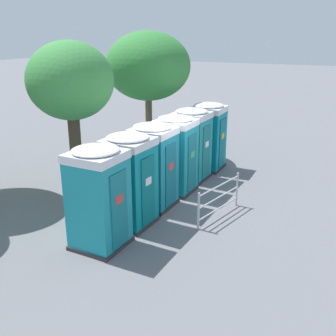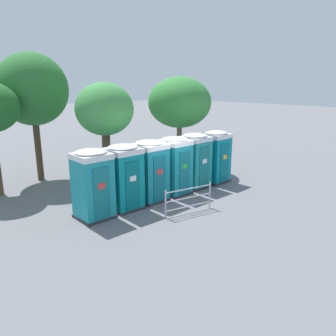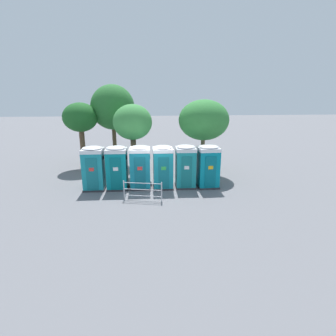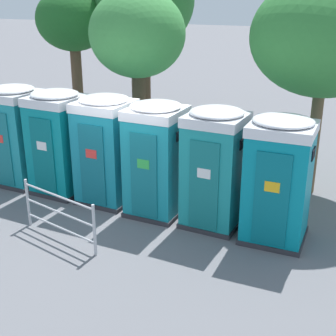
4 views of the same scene
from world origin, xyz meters
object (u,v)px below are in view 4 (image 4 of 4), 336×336
Objects in this scene: portapotty_4 at (215,167)px; event_barrier at (59,214)px; portapotty_0 at (16,135)px; street_tree_0 at (326,37)px; portapotty_1 at (59,142)px; portapotty_3 at (156,159)px; street_tree_1 at (73,21)px; portapotty_2 at (106,149)px; street_tree_2 at (137,36)px; portapotty_5 at (278,179)px.

event_barrier is at bearing -142.84° from portapotty_4.
street_tree_0 is (6.97, 2.45, 2.45)m from portapotty_0.
portapotty_1 and portapotty_3 have the same top height.
portapotty_1 is at bearing -59.89° from street_tree_1.
street_tree_1 reaches higher than portapotty_0.
portapotty_3 is (4.01, -0.15, 0.00)m from portapotty_0.
portapotty_4 is at bearing 0.69° from portapotty_3.
portapotty_3 is (1.34, -0.11, 0.00)m from portapotty_2.
street_tree_1 is at bearing 162.76° from street_tree_0.
event_barrier is at bearing -58.27° from street_tree_1.
portapotty_1 is 1.34m from portapotty_2.
street_tree_0 is 6.92m from event_barrier.
portapotty_0 is 4.04m from street_tree_2.
street_tree_2 is at bearing 124.36° from portapotty_3.
portapotty_1 is 0.50× the size of street_tree_0.
street_tree_2 is at bearing 69.95° from portapotty_1.
street_tree_2 reaches higher than portapotty_0.
street_tree_0 reaches higher than street_tree_2.
street_tree_1 reaches higher than portapotty_3.
portapotty_0 is at bearing 177.86° from portapotty_3.
street_tree_1 is (-5.67, 5.27, 2.44)m from portapotty_3.
portapotty_0 is at bearing 179.08° from portapotty_2.
street_tree_1 is at bearing 129.98° from portapotty_2.
street_tree_0 is (4.29, 2.49, 2.45)m from portapotty_2.
portapotty_1 is 3.51m from street_tree_2.
portapotty_1 is 0.52× the size of street_tree_1.
portapotty_2 is at bearing -0.92° from portapotty_0.
portapotty_1 and portapotty_2 have the same top height.
portapotty_0 is 0.52× the size of street_tree_1.
portapotty_2 and portapotty_5 have the same top height.
street_tree_1 is (-2.99, 5.16, 2.44)m from portapotty_1.
portapotty_4 is 1.27× the size of event_barrier.
street_tree_2 is at bearing 99.92° from portapotty_2.
street_tree_1 is (-1.65, 5.12, 2.44)m from portapotty_0.
street_tree_1 is 4.73m from street_tree_2.
portapotty_4 is 1.00× the size of portapotty_5.
portapotty_3 is 3.90m from street_tree_2.
portapotty_4 reaches higher than event_barrier.
street_tree_2 reaches higher than portapotty_2.
portapotty_5 is at bearing -2.16° from portapotty_3.
street_tree_2 reaches higher than portapotty_3.
portapotty_4 is 1.34m from portapotty_5.
street_tree_0 reaches higher than portapotty_4.
portapotty_5 is at bearing -2.97° from portapotty_2.
portapotty_2 is at bearing 93.32° from event_barrier.
street_tree_1 is 9.03m from event_barrier.
portapotty_3 is at bearing 177.84° from portapotty_5.
portapotty_2 is 0.52× the size of street_tree_1.
portapotty_0 is 0.53× the size of street_tree_2.
portapotty_2 is 0.53× the size of street_tree_2.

